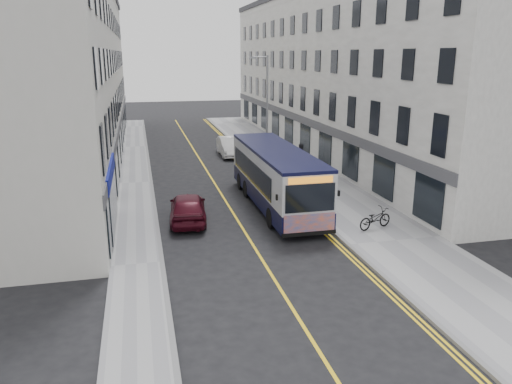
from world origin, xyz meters
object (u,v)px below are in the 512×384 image
bicycle (375,218)px  pedestrian_far (302,157)px  car_white (230,147)px  city_bus (276,175)px  pedestrian_near (287,157)px  streetlamp (266,109)px  car_maroon (188,207)px

bicycle → pedestrian_far: bearing=-20.2°
car_white → city_bus: bearing=-89.9°
pedestrian_near → pedestrian_far: bearing=16.4°
city_bus → bicycle: (3.52, -4.84, -1.15)m
streetlamp → pedestrian_near: streetlamp is taller
car_maroon → bicycle: bearing=163.4°
streetlamp → car_white: 6.97m
city_bus → pedestrian_far: bearing=62.6°
pedestrian_far → car_maroon: size_ratio=0.43×
city_bus → car_maroon: (-4.94, -1.44, -1.02)m
city_bus → car_white: bearing=89.6°
streetlamp → bicycle: streetlamp is taller
pedestrian_near → car_white: 7.43m
pedestrian_near → pedestrian_far: 1.10m
streetlamp → pedestrian_near: (1.27, -1.11, -3.28)m
streetlamp → car_white: size_ratio=1.73×
city_bus → bicycle: 6.09m
streetlamp → bicycle: size_ratio=4.23×
pedestrian_far → car_white: bearing=117.3°
streetlamp → car_white: bearing=105.2°
pedestrian_near → car_maroon: pedestrian_near is taller
bicycle → car_maroon: size_ratio=0.43×
streetlamp → car_maroon: size_ratio=1.83×
pedestrian_near → car_maroon: (-7.87, -9.08, -0.36)m
streetlamp → pedestrian_near: bearing=-41.2°
pedestrian_near → car_white: pedestrian_near is taller
city_bus → car_maroon: 5.24m
car_white → car_maroon: bearing=-107.0°
streetlamp → pedestrian_far: streetlamp is taller
pedestrian_far → pedestrian_near: bearing=-176.7°
car_maroon → pedestrian_near: bearing=-125.6°
car_maroon → car_white: bearing=-102.2°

